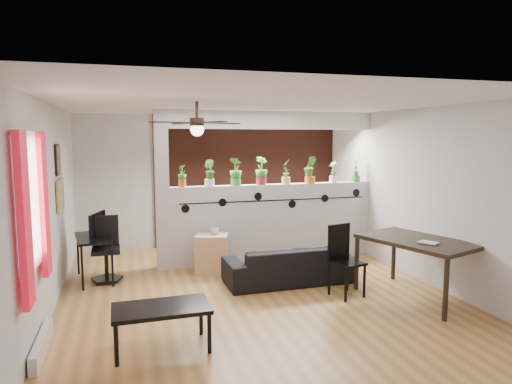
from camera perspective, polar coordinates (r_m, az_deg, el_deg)
The scene contains 29 objects.
room_shell at distance 6.28m, azimuth -0.42°, elevation -1.03°, with size 6.30×7.10×2.90m.
partition_wall at distance 8.03m, azimuth 2.20°, elevation -3.82°, with size 3.60×0.18×1.35m, color #BCBCC1.
ceiling_header at distance 7.89m, azimuth 2.26°, elevation 8.95°, with size 3.60×0.18×0.30m, color silver.
pier_column at distance 7.56m, azimuth -11.66°, elevation 0.17°, with size 0.22×0.20×2.60m, color #BCBCC1.
brick_panel at distance 9.33m, azimuth -0.61°, elevation 1.57°, with size 3.90×0.05×2.60m, color #A0422E.
vine_decal at distance 7.87m, azimuth 2.44°, elevation -1.04°, with size 3.31×0.01×0.30m.
window_assembly at distance 4.91m, azimuth -26.23°, elevation -1.49°, with size 0.09×1.30×1.55m.
baseboard_heater at distance 5.29m, azimuth -25.20°, elevation -16.89°, with size 0.08×1.00×0.18m, color silver.
corkboard at distance 7.04m, azimuth -23.28°, elevation -0.32°, with size 0.03×0.60×0.45m, color #A3804E.
framed_art at distance 6.95m, azimuth -23.54°, elevation 3.72°, with size 0.03×0.34×0.44m.
ceiling_fan at distance 5.76m, azimuth -7.38°, elevation 8.32°, with size 1.19×1.19×0.43m.
potted_plant_0 at distance 7.57m, azimuth -9.21°, elevation 2.10°, with size 0.20×0.22×0.37m.
potted_plant_1 at distance 7.63m, azimuth -5.85°, elevation 2.49°, with size 0.27×0.29×0.44m.
potted_plant_2 at distance 7.72m, azimuth -2.55°, elevation 2.66°, with size 0.31×0.31×0.47m.
potted_plant_3 at distance 7.84m, azimuth 0.66°, elevation 2.77°, with size 0.31×0.28×0.48m.
potted_plant_4 at distance 7.98m, azimuth 3.77°, elevation 2.64°, with size 0.26×0.28×0.43m.
potted_plant_5 at distance 8.14m, azimuth 6.77°, elevation 2.90°, with size 0.31×0.27×0.48m.
potted_plant_6 at distance 8.33m, azimuth 9.63°, elevation 2.62°, with size 0.20×0.23×0.39m.
potted_plant_7 at distance 8.54m, azimuth 12.37°, elevation 2.80°, with size 0.24×0.27×0.44m.
sofa at distance 6.92m, azimuth 4.06°, elevation -9.08°, with size 1.80×0.71×0.53m, color black.
cube_shelf at distance 7.42m, azimuth -5.53°, elevation -7.63°, with size 0.50×0.45×0.62m, color tan.
cup at distance 7.35m, azimuth -5.18°, elevation -4.88°, with size 0.13×0.13×0.10m, color gray.
computer_desk at distance 7.33m, azimuth -19.63°, elevation -5.75°, with size 0.63×1.00×0.68m.
monitor at distance 7.44m, azimuth -19.61°, elevation -4.31°, with size 0.06×0.33×0.19m, color black.
office_chair at distance 7.31m, azimuth -18.22°, elevation -7.26°, with size 0.50×0.50×0.96m.
dining_table at distance 6.53m, azimuth 19.53°, elevation -6.32°, with size 1.32×1.68×0.80m.
book at distance 6.21m, azimuth 20.42°, elevation -6.09°, with size 0.17×0.23×0.02m, color gray.
folding_chair at distance 6.42m, azimuth 10.79°, elevation -7.57°, with size 0.48×0.48×0.98m.
coffee_table at distance 4.88m, azimuth -11.75°, elevation -14.36°, with size 0.99×0.56×0.45m.
Camera 1 is at (-1.68, -5.99, 2.16)m, focal length 32.00 mm.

